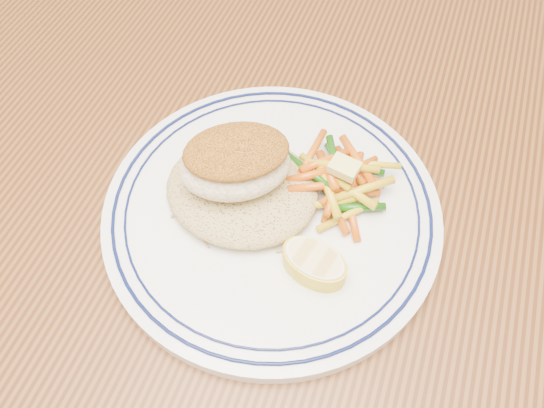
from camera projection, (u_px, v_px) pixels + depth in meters
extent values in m
plane|color=brown|center=(259.00, 404.00, 1.11)|extent=(4.00, 4.00, 0.00)
cube|color=#43220D|center=(242.00, 224.00, 0.50)|extent=(1.50, 0.90, 0.04)
cylinder|color=#43220D|center=(22.00, 81.00, 1.14)|extent=(0.07, 0.07, 0.71)
cylinder|color=white|center=(272.00, 212.00, 0.48)|extent=(0.30, 0.30, 0.01)
torus|color=#0A113F|center=(272.00, 206.00, 0.47)|extent=(0.28, 0.28, 0.00)
torus|color=#0A113F|center=(272.00, 206.00, 0.47)|extent=(0.26, 0.26, 0.00)
ellipsoid|color=#A48B52|center=(242.00, 187.00, 0.47)|extent=(0.14, 0.12, 0.03)
ellipsoid|color=#EFE4C6|center=(235.00, 166.00, 0.45)|extent=(0.12, 0.11, 0.04)
ellipsoid|color=#955A18|center=(236.00, 151.00, 0.43)|extent=(0.11, 0.10, 0.02)
cylinder|color=gold|center=(331.00, 186.00, 0.48)|extent=(0.06, 0.02, 0.01)
cylinder|color=#C35009|center=(352.00, 215.00, 0.46)|extent=(0.03, 0.05, 0.01)
cylinder|color=#C35009|center=(335.00, 209.00, 0.46)|extent=(0.04, 0.05, 0.01)
cylinder|color=#C35009|center=(310.00, 179.00, 0.48)|extent=(0.03, 0.06, 0.01)
cylinder|color=gold|center=(348.00, 215.00, 0.46)|extent=(0.05, 0.05, 0.01)
cylinder|color=#C35009|center=(351.00, 175.00, 0.48)|extent=(0.02, 0.06, 0.01)
cylinder|color=#124909|center=(357.00, 207.00, 0.46)|extent=(0.05, 0.03, 0.01)
cylinder|color=gold|center=(333.00, 203.00, 0.46)|extent=(0.04, 0.03, 0.01)
cylinder|color=#C35009|center=(355.00, 179.00, 0.48)|extent=(0.01, 0.06, 0.01)
cylinder|color=#C35009|center=(351.00, 191.00, 0.47)|extent=(0.05, 0.02, 0.01)
cylinder|color=#C35009|center=(332.00, 195.00, 0.47)|extent=(0.01, 0.06, 0.01)
cylinder|color=#C35009|center=(350.00, 166.00, 0.48)|extent=(0.04, 0.04, 0.01)
cylinder|color=#C35009|center=(339.00, 188.00, 0.47)|extent=(0.03, 0.05, 0.01)
cylinder|color=#124909|center=(353.00, 166.00, 0.48)|extent=(0.06, 0.01, 0.01)
cylinder|color=#C35009|center=(362.00, 175.00, 0.48)|extent=(0.05, 0.01, 0.01)
cylinder|color=#124909|center=(339.00, 162.00, 0.49)|extent=(0.04, 0.04, 0.01)
cylinder|color=gold|center=(350.00, 191.00, 0.47)|extent=(0.05, 0.03, 0.01)
cylinder|color=gold|center=(364.00, 189.00, 0.47)|extent=(0.05, 0.04, 0.01)
cylinder|color=#C35009|center=(334.00, 190.00, 0.47)|extent=(0.01, 0.06, 0.01)
cylinder|color=#C35009|center=(312.00, 152.00, 0.49)|extent=(0.01, 0.06, 0.01)
cylinder|color=#124909|center=(307.00, 170.00, 0.47)|extent=(0.06, 0.03, 0.01)
cylinder|color=#C35009|center=(357.00, 160.00, 0.48)|extent=(0.05, 0.05, 0.01)
cylinder|color=#C35009|center=(319.00, 186.00, 0.46)|extent=(0.05, 0.03, 0.01)
cylinder|color=gold|center=(371.00, 164.00, 0.48)|extent=(0.05, 0.02, 0.01)
cylinder|color=#C35009|center=(356.00, 168.00, 0.47)|extent=(0.03, 0.04, 0.01)
cylinder|color=gold|center=(328.00, 188.00, 0.46)|extent=(0.04, 0.06, 0.01)
cylinder|color=gold|center=(325.00, 172.00, 0.47)|extent=(0.05, 0.03, 0.01)
cylinder|color=#C35009|center=(307.00, 176.00, 0.47)|extent=(0.05, 0.03, 0.01)
cylinder|color=#C35009|center=(327.00, 171.00, 0.47)|extent=(0.03, 0.04, 0.01)
cylinder|color=#124909|center=(334.00, 158.00, 0.48)|extent=(0.03, 0.04, 0.01)
cylinder|color=#C35009|center=(324.00, 161.00, 0.47)|extent=(0.04, 0.04, 0.01)
cylinder|color=gold|center=(345.00, 166.00, 0.47)|extent=(0.06, 0.02, 0.01)
cube|color=#E4DB6F|center=(344.00, 167.00, 0.46)|extent=(0.03, 0.02, 0.01)
torus|color=white|center=(315.00, 258.00, 0.42)|extent=(0.06, 0.06, 0.00)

